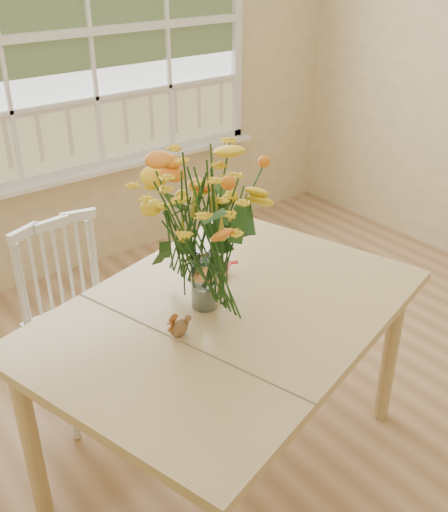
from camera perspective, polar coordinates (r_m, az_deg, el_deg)
floor at (r=2.97m, az=10.98°, el=-16.70°), size 4.00×4.50×0.01m
wall_back at (r=3.99m, az=-12.59°, el=17.35°), size 4.00×0.02×2.70m
window at (r=3.92m, az=-12.62°, el=19.88°), size 2.42×0.12×1.74m
dining_table at (r=2.36m, az=0.30°, el=-6.86°), size 1.73×1.44×0.80m
windsor_chair at (r=2.91m, az=-14.20°, el=-4.81°), size 0.46×0.44×0.92m
flower_vase at (r=2.16m, az=-1.98°, el=2.84°), size 0.48×0.48×0.57m
pumpkin at (r=2.38m, az=-1.63°, el=-2.83°), size 0.10×0.10×0.08m
turkey_figurine at (r=2.14m, az=-4.32°, el=-6.84°), size 0.09×0.08×0.10m
dark_gourd at (r=2.53m, az=-0.64°, el=-0.96°), size 0.12×0.07×0.06m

